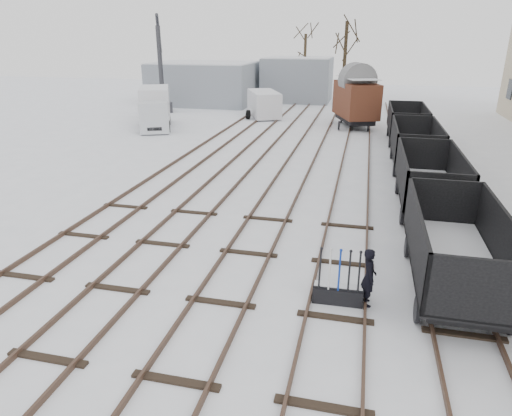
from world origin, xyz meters
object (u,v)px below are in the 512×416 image
at_px(freight_wagon_a, 454,260).
at_px(crane, 163,87).
at_px(box_van_wagon, 356,98).
at_px(panel_van, 264,104).
at_px(worker, 369,277).
at_px(ground_frame, 338,293).
at_px(lorry, 155,107).

height_order(freight_wagon_a, crane, crane).
xyz_separation_m(box_van_wagon, panel_van, (-7.78, 2.91, -1.02)).
distance_m(worker, crane, 34.45).
bearing_deg(box_van_wagon, panel_van, 140.39).
bearing_deg(ground_frame, worker, 6.32).
bearing_deg(crane, lorry, -93.56).
bearing_deg(ground_frame, lorry, 123.99).
xyz_separation_m(worker, lorry, (-16.01, 21.48, 0.72)).
bearing_deg(freight_wagon_a, lorry, 132.14).
xyz_separation_m(ground_frame, freight_wagon_a, (3.00, 1.40, 0.61)).
distance_m(worker, panel_van, 29.54).
height_order(freight_wagon_a, box_van_wagon, box_van_wagon).
height_order(worker, panel_van, panel_van).
bearing_deg(panel_van, lorry, -159.82).
bearing_deg(crane, worker, -80.17).
bearing_deg(ground_frame, panel_van, 105.00).
bearing_deg(box_van_wagon, freight_wagon_a, -100.85).
relative_size(freight_wagon_a, panel_van, 1.07).
distance_m(worker, box_van_wagon, 25.30).
height_order(box_van_wagon, panel_van, box_van_wagon).
distance_m(ground_frame, worker, 0.91).
xyz_separation_m(freight_wagon_a, panel_van, (-11.25, 26.84, 0.24)).
distance_m(lorry, panel_van, 9.68).
bearing_deg(worker, freight_wagon_a, -70.24).
distance_m(ground_frame, freight_wagon_a, 3.37).
height_order(ground_frame, box_van_wagon, box_van_wagon).
relative_size(ground_frame, lorry, 0.22).
bearing_deg(lorry, crane, 86.23).
bearing_deg(lorry, ground_frame, -77.90).
bearing_deg(lorry, panel_van, 20.33).
height_order(ground_frame, worker, worker).
distance_m(box_van_wagon, crane, 17.81).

